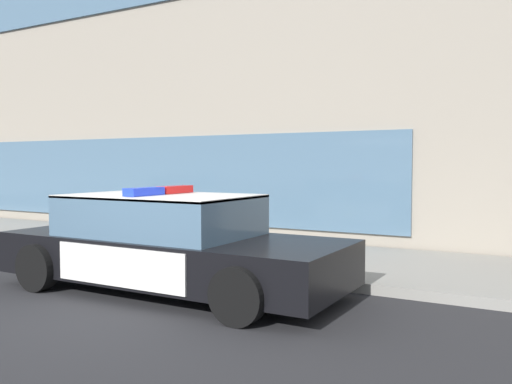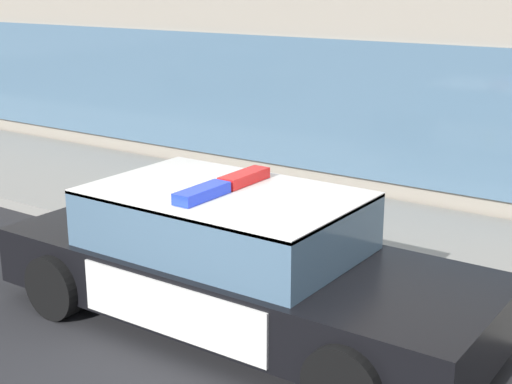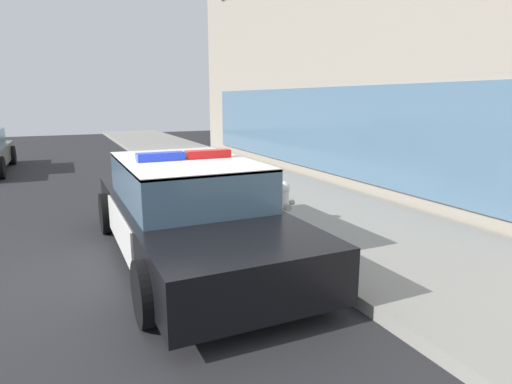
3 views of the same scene
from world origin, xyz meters
name	(u,v)px [view 2 (image 2 of 3)]	position (x,y,z in m)	size (l,w,h in m)	color
ground	(203,372)	(0.00, 0.00, 0.00)	(48.00, 48.00, 0.00)	#262628
sidewalk	(386,244)	(0.00, 3.81, 0.07)	(48.00, 3.37, 0.15)	gray
police_cruiser	(236,260)	(-0.33, 0.97, 0.68)	(5.09, 2.14, 1.49)	black
fire_hydrant	(294,224)	(-0.74, 2.72, 0.50)	(0.34, 0.39, 0.73)	silver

